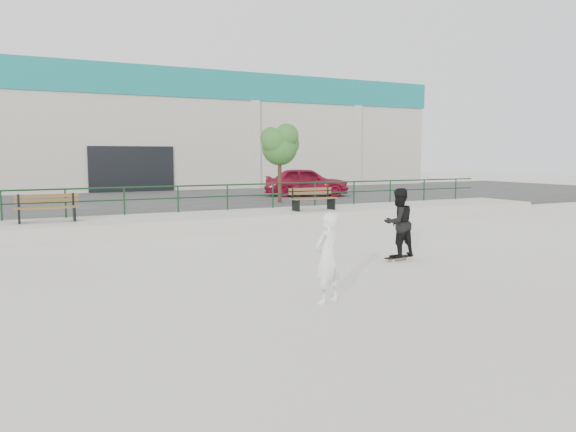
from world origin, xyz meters
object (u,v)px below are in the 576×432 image
bench_right (313,199)px  skateboard (398,258)px  red_car (306,182)px  seated_skater (328,258)px  tree (280,144)px  bench_left (47,208)px  standing_skater (399,223)px

bench_right → skateboard: bearing=-105.2°
bench_right → red_car: bearing=62.2°
seated_skater → skateboard: bearing=-161.2°
bench_right → tree: (0.40, 3.76, 2.24)m
bench_left → skateboard: size_ratio=2.50×
tree → skateboard: (-2.47, -11.78, -3.11)m
skateboard → standing_skater: standing_skater is taller
red_car → skateboard: bearing=-175.6°
tree → skateboard: size_ratio=4.48×
red_car → tree: bearing=159.8°
red_car → skateboard: (-5.54, -14.84, -1.19)m
skateboard → standing_skater: (0.00, 0.00, 0.90)m
bench_right → standing_skater: size_ratio=1.11×
bench_left → standing_skater: standing_skater is taller
bench_left → tree: 10.85m
seated_skater → bench_left: bearing=-88.2°
bench_left → skateboard: 11.48m
tree → skateboard: tree is taller
skateboard → seated_skater: (-3.73, -2.72, 0.76)m
red_car → seated_skater: size_ratio=2.70×
standing_skater → skateboard: bearing=42.8°
bench_right → skateboard: size_ratio=2.43×
skateboard → seated_skater: bearing=-152.4°
red_car → seated_skater: 19.87m
bench_left → seated_skater: bearing=-68.7°
red_car → seated_skater: (-9.28, -17.56, -0.43)m
bench_right → red_car: (3.48, 6.82, 0.32)m
skateboard → tree: bearing=69.7°
bench_right → red_car: size_ratio=0.44×
tree → red_car: tree is taller
skateboard → seated_skater: 4.68m
bench_right → tree: bearing=83.2°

